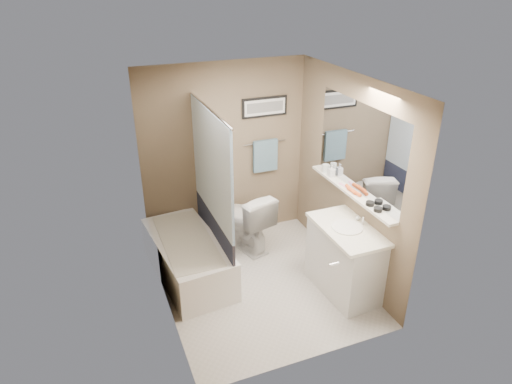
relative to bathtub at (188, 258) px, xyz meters
name	(u,v)px	position (x,y,z in m)	size (l,w,h in m)	color
ground	(261,284)	(0.75, -0.48, -0.25)	(2.50, 2.50, 0.00)	beige
ceiling	(262,84)	(0.75, -0.48, 2.13)	(2.20, 2.50, 0.04)	silver
wall_back	(225,155)	(0.75, 0.75, 0.95)	(2.20, 0.04, 2.40)	brown
wall_front	(316,253)	(0.75, -1.71, 0.95)	(2.20, 0.04, 2.40)	brown
wall_left	(161,211)	(-0.33, -0.48, 0.95)	(0.04, 2.50, 2.40)	brown
wall_right	(347,178)	(1.83, -0.48, 0.95)	(0.04, 2.50, 2.40)	brown
tile_surround	(153,207)	(-0.34, 0.02, 0.75)	(0.02, 1.55, 2.00)	#C4B594
curtain_rod	(209,108)	(0.35, 0.02, 1.80)	(0.02, 0.02, 1.55)	silver
curtain_upper	(211,165)	(0.35, 0.02, 1.15)	(0.03, 1.45, 1.28)	white
curtain_lower	(214,228)	(0.35, 0.02, 0.33)	(0.03, 1.45, 0.36)	#222840
mirror	(359,148)	(1.84, -0.63, 1.37)	(0.02, 1.60, 1.00)	silver
shelf	(350,192)	(1.79, -0.63, 0.85)	(0.12, 1.60, 0.03)	silver
towel_bar	(265,143)	(1.30, 0.73, 1.05)	(0.02, 0.02, 0.60)	silver
towel	(265,156)	(1.30, 0.71, 0.87)	(0.34, 0.05, 0.44)	#84AFC0
art_frame	(265,107)	(1.30, 0.75, 1.53)	(0.62, 0.03, 0.26)	black
art_mat	(265,107)	(1.30, 0.74, 1.53)	(0.56, 0.00, 0.20)	white
art_image	(265,107)	(1.30, 0.73, 1.53)	(0.50, 0.00, 0.13)	#595959
door	(368,259)	(1.30, -1.72, 0.75)	(0.80, 0.02, 2.00)	silver
door_handle	(334,264)	(0.97, -1.67, 0.75)	(0.02, 0.02, 0.10)	silver
bathtub	(188,258)	(0.00, 0.00, 0.00)	(0.70, 1.50, 0.50)	white
tub_rim	(187,240)	(0.00, 0.00, 0.25)	(0.56, 1.36, 0.02)	beige
toilet	(246,220)	(0.87, 0.34, 0.16)	(0.46, 0.80, 0.82)	silver
vanity	(345,261)	(1.60, -0.94, 0.15)	(0.50, 0.90, 0.80)	silver
countertop	(348,229)	(1.59, -0.94, 0.57)	(0.54, 0.96, 0.04)	white
sink_basin	(347,227)	(1.58, -0.94, 0.60)	(0.34, 0.34, 0.01)	white
faucet_spout	(363,220)	(1.78, -0.94, 0.64)	(0.02, 0.02, 0.10)	silver
faucet_knob	(358,218)	(1.78, -0.84, 0.62)	(0.05, 0.05, 0.05)	white
candle_bowl_near	(378,209)	(1.79, -1.15, 0.89)	(0.09, 0.09, 0.04)	black
candle_bowl_far	(370,204)	(1.79, -1.01, 0.89)	(0.09, 0.09, 0.04)	black
hair_brush_front	(354,192)	(1.79, -0.71, 0.89)	(0.04, 0.04, 0.22)	#D8511E
hair_brush_back	(351,189)	(1.79, -0.64, 0.89)	(0.04, 0.04, 0.22)	#E75920
pink_comb	(344,185)	(1.79, -0.49, 0.87)	(0.03, 0.16, 0.01)	pink
glass_jar	(326,168)	(1.79, -0.06, 0.92)	(0.08, 0.08, 0.10)	silver
soap_bottle	(332,171)	(1.79, -0.20, 0.94)	(0.07, 0.07, 0.15)	#999999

